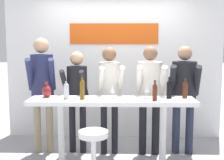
% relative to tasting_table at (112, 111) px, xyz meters
% --- Properties ---
extents(back_wall, '(3.88, 0.12, 2.77)m').
position_rel_tasting_table_xyz_m(back_wall, '(0.00, 1.45, 0.59)').
color(back_wall, white).
rests_on(back_wall, ground_plane).
extents(tasting_table, '(2.28, 0.49, 0.98)m').
position_rel_tasting_table_xyz_m(tasting_table, '(0.00, 0.00, 0.00)').
color(tasting_table, white).
rests_on(tasting_table, ground_plane).
extents(bar_stool, '(0.36, 0.36, 0.73)m').
position_rel_tasting_table_xyz_m(bar_stool, '(-0.20, -0.69, -0.32)').
color(bar_stool, silver).
rests_on(bar_stool, ground_plane).
extents(person_far_left, '(0.46, 0.59, 1.81)m').
position_rel_tasting_table_xyz_m(person_far_left, '(-1.09, 0.55, 0.33)').
color(person_far_left, gray).
rests_on(person_far_left, ground_plane).
extents(person_left, '(0.42, 0.52, 1.60)m').
position_rel_tasting_table_xyz_m(person_left, '(-0.56, 0.57, 0.20)').
color(person_left, black).
rests_on(person_left, ground_plane).
extents(person_center_left, '(0.43, 0.55, 1.67)m').
position_rel_tasting_table_xyz_m(person_center_left, '(-0.05, 0.52, 0.25)').
color(person_center_left, black).
rests_on(person_center_left, ground_plane).
extents(person_center, '(0.44, 0.53, 1.68)m').
position_rel_tasting_table_xyz_m(person_center, '(0.57, 0.52, 0.24)').
color(person_center, black).
rests_on(person_center, ground_plane).
extents(person_center_right, '(0.49, 0.58, 1.69)m').
position_rel_tasting_table_xyz_m(person_center_right, '(1.09, 0.57, 0.24)').
color(person_center_right, '#23283D').
rests_on(person_center_right, ground_plane).
extents(wine_bottle_0, '(0.07, 0.07, 0.27)m').
position_rel_tasting_table_xyz_m(wine_bottle_0, '(1.01, 0.10, 0.30)').
color(wine_bottle_0, '#4C1E0F').
rests_on(wine_bottle_0, tasting_table).
extents(wine_bottle_1, '(0.06, 0.06, 0.27)m').
position_rel_tasting_table_xyz_m(wine_bottle_1, '(0.57, -0.10, 0.30)').
color(wine_bottle_1, '#4C1E0F').
rests_on(wine_bottle_1, tasting_table).
extents(wine_bottle_2, '(0.07, 0.07, 0.30)m').
position_rel_tasting_table_xyz_m(wine_bottle_2, '(0.79, 0.07, 0.31)').
color(wine_bottle_2, black).
rests_on(wine_bottle_2, tasting_table).
extents(wine_bottle_3, '(0.07, 0.07, 0.33)m').
position_rel_tasting_table_xyz_m(wine_bottle_3, '(-0.40, -0.04, 0.32)').
color(wine_bottle_3, brown).
rests_on(wine_bottle_3, tasting_table).
extents(wine_bottle_4, '(0.07, 0.07, 0.26)m').
position_rel_tasting_table_xyz_m(wine_bottle_4, '(-0.62, -0.01, 0.30)').
color(wine_bottle_4, '#B7BCC1').
rests_on(wine_bottle_4, tasting_table).
extents(wine_glass_0, '(0.07, 0.07, 0.18)m').
position_rel_tasting_table_xyz_m(wine_glass_0, '(0.01, 0.01, 0.30)').
color(wine_glass_0, silver).
rests_on(wine_glass_0, tasting_table).
extents(wine_glass_1, '(0.07, 0.07, 0.18)m').
position_rel_tasting_table_xyz_m(wine_glass_1, '(0.48, 0.03, 0.30)').
color(wine_glass_1, silver).
rests_on(wine_glass_1, tasting_table).
extents(decorative_vase, '(0.13, 0.13, 0.22)m').
position_rel_tasting_table_xyz_m(decorative_vase, '(-0.92, 0.08, 0.26)').
color(decorative_vase, maroon).
rests_on(decorative_vase, tasting_table).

